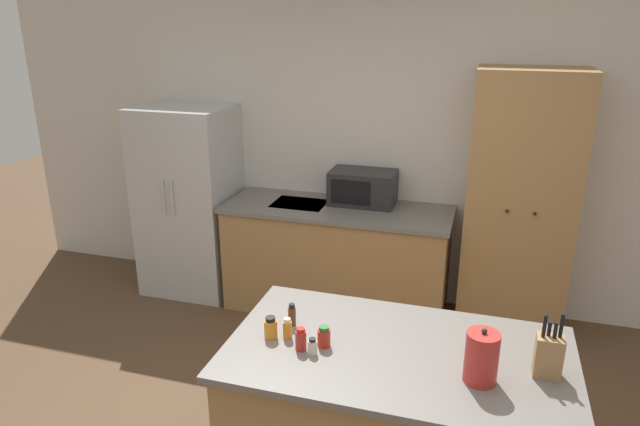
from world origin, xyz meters
The scene contains 13 objects.
wall_back centered at (0.00, 2.33, 1.30)m, with size 7.20×0.06×2.60m.
refrigerator centered at (-1.76, 1.97, 0.84)m, with size 0.79×0.68×1.67m.
back_counter centered at (-0.39, 1.97, 0.46)m, with size 1.87×0.71×0.91m.
pantry_cabinet centered at (1.01, 2.05, 1.02)m, with size 0.79×0.53×2.05m.
microwave centered at (-0.22, 2.11, 1.05)m, with size 0.54×0.34×0.28m.
knife_block centered at (1.08, -0.02, 1.03)m, with size 0.11×0.09×0.30m.
spice_bottle_tall_dark centered at (0.06, -0.16, 0.97)m, with size 0.04×0.04×0.08m.
spice_bottle_short_red centered at (-0.11, 0.06, 0.99)m, with size 0.04×0.04×0.12m.
spice_bottle_amber_oil centered at (-0.17, -0.08, 0.98)m, with size 0.06×0.06×0.11m.
spice_bottle_green_herb centered at (0.00, -0.14, 0.99)m, with size 0.05×0.05×0.11m.
spice_bottle_pale_salt centered at (0.09, -0.08, 0.98)m, with size 0.06×0.06×0.10m.
spice_bottle_orange_cap centered at (-0.09, -0.06, 0.98)m, with size 0.04×0.04×0.10m.
kettle centered at (0.80, -0.15, 1.05)m, with size 0.14×0.14×0.25m.
Camera 1 is at (0.74, -2.31, 2.41)m, focal length 32.00 mm.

